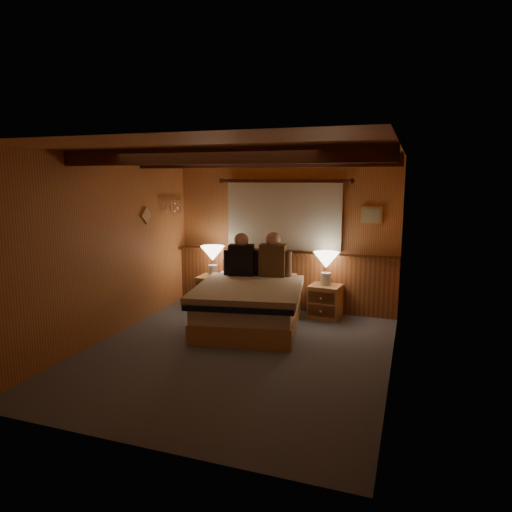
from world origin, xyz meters
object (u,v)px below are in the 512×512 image
at_px(bed, 250,305).
at_px(person_right, 273,258).
at_px(nightstand_right, 325,301).
at_px(lamp_right, 326,262).
at_px(duffel_bag, 213,302).
at_px(nightstand_left, 213,291).
at_px(lamp_left, 213,255).
at_px(person_left, 241,258).

relative_size(bed, person_right, 2.91).
xyz_separation_m(nightstand_right, person_right, (-0.78, -0.17, 0.65)).
bearing_deg(person_right, lamp_right, 6.56).
xyz_separation_m(lamp_right, duffel_bag, (-1.74, -0.27, -0.71)).
distance_m(nightstand_left, person_right, 1.28).
relative_size(lamp_left, person_right, 0.72).
xyz_separation_m(nightstand_right, lamp_left, (-1.85, -0.03, 0.61)).
xyz_separation_m(bed, lamp_right, (0.92, 0.82, 0.53)).
xyz_separation_m(bed, duffel_bag, (-0.82, 0.55, -0.18)).
height_order(nightstand_left, person_right, person_right).
bearing_deg(person_left, person_right, -2.14).
distance_m(lamp_right, person_left, 1.28).
bearing_deg(nightstand_right, person_right, -162.07).
distance_m(nightstand_right, lamp_right, 0.60).
relative_size(nightstand_left, lamp_left, 1.00).
distance_m(lamp_left, person_left, 0.64).
distance_m(bed, lamp_right, 1.34).
height_order(bed, lamp_left, lamp_left).
height_order(person_left, person_right, person_right).
distance_m(nightstand_left, lamp_left, 0.61).
bearing_deg(person_left, bed, -73.01).
xyz_separation_m(person_left, duffel_bag, (-0.49, 0.01, -0.75)).
bearing_deg(nightstand_left, lamp_right, -0.95).
xyz_separation_m(nightstand_left, person_right, (1.09, -0.17, 0.65)).
relative_size(nightstand_left, nightstand_right, 1.02).
height_order(person_left, duffel_bag, person_left).
height_order(nightstand_right, lamp_left, lamp_left).
bearing_deg(bed, nightstand_left, 129.34).
bearing_deg(lamp_left, person_right, -7.28).
height_order(bed, lamp_right, lamp_right).
height_order(lamp_right, duffel_bag, lamp_right).
relative_size(nightstand_left, duffel_bag, 1.02).
xyz_separation_m(lamp_left, person_right, (1.07, -0.14, 0.04)).
xyz_separation_m(nightstand_right, person_left, (-1.25, -0.27, 0.64)).
bearing_deg(person_right, bed, -108.44).
bearing_deg(lamp_right, person_left, -167.56).
height_order(bed, person_right, person_right).
xyz_separation_m(bed, nightstand_left, (-0.95, 0.81, -0.07)).
bearing_deg(person_right, nightstand_right, 6.22).
bearing_deg(duffel_bag, lamp_right, -7.48).
distance_m(lamp_right, duffel_bag, 1.90).
bearing_deg(lamp_right, lamp_left, -178.83).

